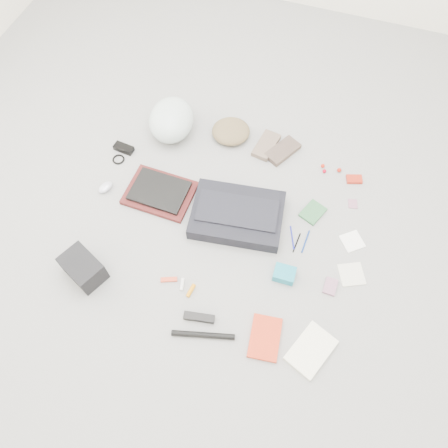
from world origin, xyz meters
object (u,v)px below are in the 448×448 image
(laptop, at_px, (159,191))
(book_red, at_px, (265,338))
(messenger_bag, at_px, (237,215))
(accordion_wallet, at_px, (284,274))
(bike_helmet, at_px, (171,120))
(camera_bag, at_px, (83,268))

(laptop, relative_size, book_red, 1.46)
(messenger_bag, relative_size, laptop, 1.59)
(messenger_bag, xyz_separation_m, laptop, (-0.46, 0.01, -0.00))
(laptop, bearing_deg, messenger_bag, -0.06)
(book_red, xyz_separation_m, accordion_wallet, (0.00, 0.33, 0.02))
(book_red, bearing_deg, laptop, 136.08)
(laptop, distance_m, bike_helmet, 0.47)
(camera_bag, bearing_deg, accordion_wallet, 42.69)
(accordion_wallet, bearing_deg, book_red, -92.43)
(messenger_bag, bearing_deg, bike_helmet, 132.40)
(accordion_wallet, bearing_deg, laptop, 160.13)
(laptop, height_order, camera_bag, camera_bag)
(laptop, height_order, bike_helmet, bike_helmet)
(bike_helmet, xyz_separation_m, camera_bag, (-0.06, -1.01, -0.03))
(messenger_bag, xyz_separation_m, book_red, (0.32, -0.57, -0.03))
(messenger_bag, distance_m, bike_helmet, 0.73)
(bike_helmet, relative_size, book_red, 1.58)
(laptop, bearing_deg, bike_helmet, 104.36)
(messenger_bag, relative_size, camera_bag, 2.36)
(bike_helmet, height_order, camera_bag, bike_helmet)
(accordion_wallet, bearing_deg, messenger_bag, 141.50)
(laptop, bearing_deg, camera_bag, -105.23)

